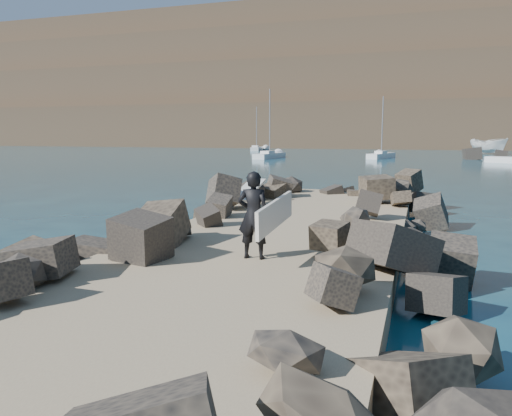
# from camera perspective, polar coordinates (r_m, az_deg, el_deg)

# --- Properties ---
(ground) EXTENTS (800.00, 800.00, 0.00)m
(ground) POSITION_cam_1_polar(r_m,az_deg,el_deg) (12.06, 1.50, -6.39)
(ground) COLOR #0F384C
(ground) RESTS_ON ground
(jetty) EXTENTS (6.00, 26.00, 0.60)m
(jetty) POSITION_cam_1_polar(r_m,az_deg,el_deg) (10.15, -1.79, -7.51)
(jetty) COLOR #8C7759
(jetty) RESTS_ON ground
(riprap_left) EXTENTS (2.60, 22.00, 1.00)m
(riprap_left) POSITION_cam_1_polar(r_m,az_deg,el_deg) (11.80, -14.32, -4.49)
(riprap_left) COLOR black
(riprap_left) RESTS_ON ground
(riprap_right) EXTENTS (2.60, 22.00, 1.00)m
(riprap_right) POSITION_cam_1_polar(r_m,az_deg,el_deg) (10.01, 15.14, -6.85)
(riprap_right) COLOR black
(riprap_right) RESTS_ON ground
(headland) EXTENTS (360.00, 140.00, 32.00)m
(headland) POSITION_cam_1_polar(r_m,az_deg,el_deg) (171.77, 20.97, 12.26)
(headland) COLOR #2D4919
(headland) RESTS_ON ground
(surfboard_resting) EXTENTS (0.63, 2.40, 0.08)m
(surfboard_resting) POSITION_cam_1_polar(r_m,az_deg,el_deg) (17.47, -0.87, 1.73)
(surfboard_resting) COLOR silver
(surfboard_resting) RESTS_ON riprap_left
(boat_imported) EXTENTS (6.25, 6.26, 2.48)m
(boat_imported) POSITION_cam_1_polar(r_m,az_deg,el_deg) (83.64, 25.04, 6.44)
(boat_imported) COLOR silver
(boat_imported) RESTS_ON ground
(surfer_with_board) EXTENTS (0.85, 2.19, 1.77)m
(surfer_with_board) POSITION_cam_1_polar(r_m,az_deg,el_deg) (9.94, 0.07, -0.81)
(surfer_with_board) COLOR black
(surfer_with_board) RESTS_ON jetty
(sailboat_e) EXTENTS (2.73, 6.81, 8.06)m
(sailboat_e) POSITION_cam_1_polar(r_m,az_deg,el_deg) (92.16, 0.05, 6.79)
(sailboat_e) COLOR silver
(sailboat_e) RESTS_ON ground
(sailboat_b) EXTENTS (3.20, 6.58, 7.84)m
(sailboat_b) POSITION_cam_1_polar(r_m,az_deg,el_deg) (65.10, 14.11, 5.83)
(sailboat_b) COLOR silver
(sailboat_b) RESTS_ON ground
(sailboat_a) EXTENTS (2.32, 7.39, 8.75)m
(sailboat_a) POSITION_cam_1_polar(r_m,az_deg,el_deg) (63.47, 1.54, 6.02)
(sailboat_a) COLOR silver
(sailboat_a) RESTS_ON ground
(headland_buildings) EXTENTS (137.50, 30.50, 5.00)m
(headland_buildings) POSITION_cam_1_polar(r_m,az_deg,el_deg) (166.79, 23.90, 18.47)
(headland_buildings) COLOR white
(headland_buildings) RESTS_ON headland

